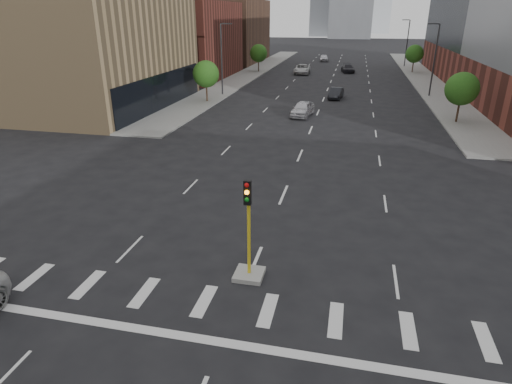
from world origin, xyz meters
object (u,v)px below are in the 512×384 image
(car_near_left, at_px, (302,109))
(car_distant, at_px, (324,58))
(car_deep_right, at_px, (348,68))
(car_mid_right, at_px, (336,93))
(median_traffic_signal, at_px, (249,257))
(car_far_left, at_px, (302,69))

(car_near_left, height_order, car_distant, car_near_left)
(car_deep_right, bearing_deg, car_mid_right, -101.32)
(car_near_left, distance_m, car_distant, 57.75)
(car_mid_right, height_order, car_distant, car_distant)
(median_traffic_signal, bearing_deg, car_deep_right, 88.06)
(car_near_left, relative_size, car_mid_right, 1.11)
(car_far_left, bearing_deg, median_traffic_signal, -87.89)
(car_deep_right, relative_size, car_distant, 1.13)
(car_deep_right, bearing_deg, car_far_left, -164.59)
(median_traffic_signal, distance_m, car_mid_right, 42.02)
(median_traffic_signal, relative_size, car_distant, 1.00)
(car_near_left, height_order, car_far_left, car_far_left)
(car_distant, bearing_deg, car_mid_right, -90.32)
(car_distant, bearing_deg, car_near_left, -94.47)
(car_far_left, bearing_deg, car_distant, 81.51)
(median_traffic_signal, height_order, car_deep_right, median_traffic_signal)
(car_far_left, distance_m, car_deep_right, 8.94)
(car_mid_right, distance_m, car_deep_right, 27.25)
(median_traffic_signal, bearing_deg, car_far_left, 95.03)
(median_traffic_signal, xyz_separation_m, car_far_left, (-5.76, 65.46, -0.15))
(car_deep_right, bearing_deg, median_traffic_signal, -101.49)
(median_traffic_signal, xyz_separation_m, car_mid_right, (1.50, 41.99, -0.29))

